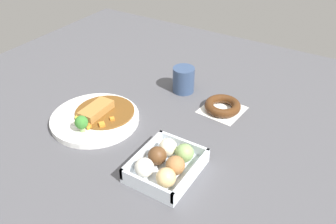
{
  "coord_description": "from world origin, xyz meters",
  "views": [
    {
      "loc": [
        -0.66,
        -0.5,
        0.64
      ],
      "look_at": [
        0.09,
        -0.04,
        0.03
      ],
      "focal_mm": 37.99,
      "sensor_mm": 36.0,
      "label": 1
    }
  ],
  "objects_px": {
    "chocolate_ring_donut": "(223,106)",
    "coffee_mug": "(184,80)",
    "curry_plate": "(96,117)",
    "donut_box": "(166,164)"
  },
  "relations": [
    {
      "from": "donut_box",
      "to": "chocolate_ring_donut",
      "type": "relative_size",
      "value": 1.36
    },
    {
      "from": "curry_plate",
      "to": "coffee_mug",
      "type": "height_order",
      "value": "coffee_mug"
    },
    {
      "from": "chocolate_ring_donut",
      "to": "coffee_mug",
      "type": "height_order",
      "value": "coffee_mug"
    },
    {
      "from": "curry_plate",
      "to": "donut_box",
      "type": "height_order",
      "value": "curry_plate"
    },
    {
      "from": "donut_box",
      "to": "chocolate_ring_donut",
      "type": "bearing_deg",
      "value": -0.92
    },
    {
      "from": "curry_plate",
      "to": "chocolate_ring_donut",
      "type": "xyz_separation_m",
      "value": [
        0.26,
        -0.3,
        0.0
      ]
    },
    {
      "from": "curry_plate",
      "to": "coffee_mug",
      "type": "xyz_separation_m",
      "value": [
        0.29,
        -0.14,
        0.03
      ]
    },
    {
      "from": "donut_box",
      "to": "coffee_mug",
      "type": "bearing_deg",
      "value": 23.42
    },
    {
      "from": "curry_plate",
      "to": "donut_box",
      "type": "bearing_deg",
      "value": -103.73
    },
    {
      "from": "curry_plate",
      "to": "chocolate_ring_donut",
      "type": "relative_size",
      "value": 1.98
    }
  ]
}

